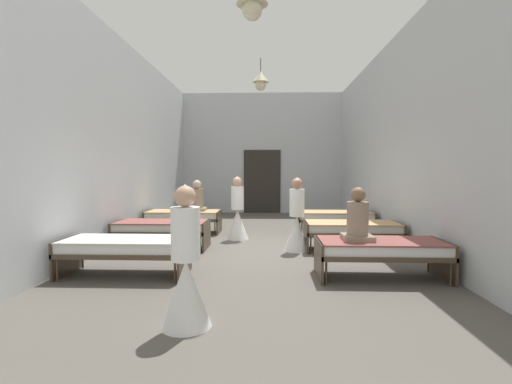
{
  "coord_description": "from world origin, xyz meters",
  "views": [
    {
      "loc": [
        0.27,
        -7.31,
        1.62
      ],
      "look_at": [
        0.0,
        0.07,
        1.18
      ],
      "focal_mm": 25.19,
      "sensor_mm": 36.0,
      "label": 1
    }
  ],
  "objects_px": {
    "bed_left_row_0": "(125,247)",
    "bed_left_row_2": "(184,216)",
    "bed_right_row_0": "(381,249)",
    "patient_seated_secondary": "(358,221)",
    "bed_left_row_1": "(162,228)",
    "nurse_near_aisle": "(297,225)",
    "bed_right_row_1": "(352,229)",
    "patient_seated_primary": "(197,199)",
    "nurse_mid_aisle": "(238,217)",
    "nurse_far_aisle": "(186,276)",
    "bed_right_row_2": "(335,217)"
  },
  "relations": [
    {
      "from": "bed_left_row_0",
      "to": "patient_seated_primary",
      "type": "xyz_separation_m",
      "value": [
        0.35,
        3.83,
        0.43
      ]
    },
    {
      "from": "nurse_near_aisle",
      "to": "patient_seated_secondary",
      "type": "bearing_deg",
      "value": 107.57
    },
    {
      "from": "bed_right_row_0",
      "to": "bed_left_row_2",
      "type": "bearing_deg",
      "value": 135.8
    },
    {
      "from": "nurse_mid_aisle",
      "to": "patient_seated_secondary",
      "type": "bearing_deg",
      "value": -88.1
    },
    {
      "from": "bed_left_row_2",
      "to": "patient_seated_primary",
      "type": "relative_size",
      "value": 2.37
    },
    {
      "from": "bed_left_row_0",
      "to": "bed_left_row_2",
      "type": "bearing_deg",
      "value": 90.0
    },
    {
      "from": "bed_left_row_0",
      "to": "bed_left_row_2",
      "type": "xyz_separation_m",
      "value": [
        0.0,
        3.8,
        0.0
      ]
    },
    {
      "from": "bed_right_row_2",
      "to": "bed_left_row_1",
      "type": "bearing_deg",
      "value": -154.07
    },
    {
      "from": "bed_left_row_0",
      "to": "nurse_far_aisle",
      "type": "xyz_separation_m",
      "value": [
        1.37,
        -1.79,
        0.09
      ]
    },
    {
      "from": "bed_left_row_1",
      "to": "patient_seated_secondary",
      "type": "bearing_deg",
      "value": -28.03
    },
    {
      "from": "bed_right_row_2",
      "to": "nurse_far_aisle",
      "type": "xyz_separation_m",
      "value": [
        -2.54,
        -5.59,
        0.09
      ]
    },
    {
      "from": "nurse_near_aisle",
      "to": "patient_seated_primary",
      "type": "distance_m",
      "value": 3.19
    },
    {
      "from": "nurse_near_aisle",
      "to": "nurse_far_aisle",
      "type": "bearing_deg",
      "value": 62.78
    },
    {
      "from": "bed_left_row_1",
      "to": "nurse_near_aisle",
      "type": "relative_size",
      "value": 1.28
    },
    {
      "from": "bed_right_row_1",
      "to": "bed_right_row_2",
      "type": "height_order",
      "value": "same"
    },
    {
      "from": "bed_left_row_2",
      "to": "nurse_far_aisle",
      "type": "distance_m",
      "value": 5.75
    },
    {
      "from": "nurse_near_aisle",
      "to": "nurse_far_aisle",
      "type": "distance_m",
      "value": 3.86
    },
    {
      "from": "nurse_far_aisle",
      "to": "patient_seated_secondary",
      "type": "height_order",
      "value": "nurse_far_aisle"
    },
    {
      "from": "bed_right_row_0",
      "to": "nurse_far_aisle",
      "type": "height_order",
      "value": "nurse_far_aisle"
    },
    {
      "from": "bed_right_row_2",
      "to": "nurse_near_aisle",
      "type": "bearing_deg",
      "value": -119.34
    },
    {
      "from": "bed_right_row_0",
      "to": "patient_seated_secondary",
      "type": "bearing_deg",
      "value": 179.06
    },
    {
      "from": "bed_left_row_2",
      "to": "nurse_near_aisle",
      "type": "bearing_deg",
      "value": -35.64
    },
    {
      "from": "bed_left_row_1",
      "to": "bed_right_row_2",
      "type": "height_order",
      "value": "same"
    },
    {
      "from": "bed_left_row_1",
      "to": "nurse_near_aisle",
      "type": "xyz_separation_m",
      "value": [
        2.79,
        -0.1,
        0.09
      ]
    },
    {
      "from": "patient_seated_secondary",
      "to": "bed_left_row_0",
      "type": "bearing_deg",
      "value": -179.91
    },
    {
      "from": "bed_left_row_2",
      "to": "nurse_mid_aisle",
      "type": "height_order",
      "value": "nurse_mid_aisle"
    },
    {
      "from": "bed_right_row_0",
      "to": "bed_left_row_1",
      "type": "distance_m",
      "value": 4.35
    },
    {
      "from": "bed_right_row_0",
      "to": "patient_seated_secondary",
      "type": "relative_size",
      "value": 2.37
    },
    {
      "from": "bed_right_row_2",
      "to": "patient_seated_secondary",
      "type": "bearing_deg",
      "value": -95.27
    },
    {
      "from": "nurse_near_aisle",
      "to": "bed_left_row_2",
      "type": "bearing_deg",
      "value": -41.33
    },
    {
      "from": "bed_right_row_1",
      "to": "nurse_near_aisle",
      "type": "bearing_deg",
      "value": -175.06
    },
    {
      "from": "bed_right_row_2",
      "to": "nurse_near_aisle",
      "type": "distance_m",
      "value": 2.29
    },
    {
      "from": "nurse_near_aisle",
      "to": "bed_left_row_1",
      "type": "bearing_deg",
      "value": -7.68
    },
    {
      "from": "nurse_mid_aisle",
      "to": "nurse_near_aisle",
      "type": "bearing_deg",
      "value": -75.38
    },
    {
      "from": "bed_left_row_0",
      "to": "bed_left_row_1",
      "type": "bearing_deg",
      "value": 90.0
    },
    {
      "from": "bed_left_row_1",
      "to": "nurse_mid_aisle",
      "type": "xyz_separation_m",
      "value": [
        1.48,
        1.1,
        0.09
      ]
    },
    {
      "from": "bed_right_row_1",
      "to": "nurse_near_aisle",
      "type": "height_order",
      "value": "nurse_near_aisle"
    },
    {
      "from": "bed_left_row_0",
      "to": "patient_seated_primary",
      "type": "distance_m",
      "value": 3.87
    },
    {
      "from": "bed_left_row_2",
      "to": "nurse_far_aisle",
      "type": "relative_size",
      "value": 1.28
    },
    {
      "from": "bed_right_row_0",
      "to": "bed_left_row_0",
      "type": "bearing_deg",
      "value": 180.0
    },
    {
      "from": "nurse_near_aisle",
      "to": "nurse_far_aisle",
      "type": "xyz_separation_m",
      "value": [
        -1.42,
        -3.59,
        0.0
      ]
    },
    {
      "from": "bed_left_row_0",
      "to": "nurse_near_aisle",
      "type": "bearing_deg",
      "value": 32.92
    },
    {
      "from": "patient_seated_secondary",
      "to": "bed_right_row_0",
      "type": "bearing_deg",
      "value": -0.94
    },
    {
      "from": "bed_left_row_2",
      "to": "patient_seated_secondary",
      "type": "xyz_separation_m",
      "value": [
        3.56,
        -3.79,
        0.43
      ]
    },
    {
      "from": "bed_right_row_0",
      "to": "bed_left_row_1",
      "type": "bearing_deg",
      "value": 154.07
    },
    {
      "from": "nurse_mid_aisle",
      "to": "nurse_far_aisle",
      "type": "height_order",
      "value": "same"
    },
    {
      "from": "nurse_far_aisle",
      "to": "nurse_near_aisle",
      "type": "bearing_deg",
      "value": -80.69
    },
    {
      "from": "bed_left_row_1",
      "to": "patient_seated_primary",
      "type": "xyz_separation_m",
      "value": [
        0.35,
        1.93,
        0.43
      ]
    },
    {
      "from": "nurse_far_aisle",
      "to": "bed_left_row_0",
      "type": "bearing_deg",
      "value": -21.73
    },
    {
      "from": "bed_right_row_0",
      "to": "bed_right_row_1",
      "type": "xyz_separation_m",
      "value": [
        0.0,
        1.9,
        0.0
      ]
    }
  ]
}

